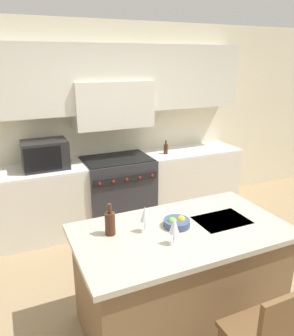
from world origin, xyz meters
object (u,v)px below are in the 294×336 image
microwave (45,155)px  fruit_bowl (177,222)px  island_chair (268,336)px  oil_bottle_on_counter (166,149)px  range_stove (118,191)px  wine_glass_far (145,215)px  wine_bottle (110,223)px  wine_glass_near (174,226)px

microwave → fruit_bowl: bearing=-68.7°
island_chair → oil_bottle_on_counter: size_ratio=4.83×
range_stove → island_chair: bearing=-89.7°
fruit_bowl → wine_glass_far: bearing=173.9°
microwave → wine_bottle: bearing=-83.0°
microwave → oil_bottle_on_counter: 1.65m
wine_glass_near → fruit_bowl: 0.30m
wine_glass_near → fruit_bowl: (0.15, 0.23, -0.11)m
island_chair → fruit_bowl: (-0.18, 0.90, 0.41)m
island_chair → wine_glass_far: size_ratio=4.33×
microwave → fruit_bowl: (0.76, -1.95, -0.15)m
microwave → oil_bottle_on_counter: (1.65, -0.03, -0.10)m
oil_bottle_on_counter → microwave: bearing=179.0°
microwave → fruit_bowl: 2.09m
island_chair → oil_bottle_on_counter: (0.71, 2.82, 0.46)m
range_stove → wine_bottle: size_ratio=3.66×
wine_glass_near → oil_bottle_on_counter: bearing=64.1°
wine_bottle → wine_glass_near: (0.38, -0.33, 0.05)m
wine_bottle → oil_bottle_on_counter: 2.31m
range_stove → island_chair: range_stove is taller
range_stove → wine_glass_far: 2.03m
island_chair → wine_glass_near: size_ratio=4.33×
wine_glass_far → fruit_bowl: wine_glass_far is taller
island_chair → wine_glass_near: bearing=115.9°
range_stove → fruit_bowl: bearing=-94.8°
oil_bottle_on_counter → fruit_bowl: bearing=-114.9°
fruit_bowl → oil_bottle_on_counter: 2.11m
microwave → wine_glass_far: bearing=-75.7°
range_stove → wine_glass_near: 2.25m
range_stove → wine_glass_far: (-0.43, -1.90, 0.59)m
wine_bottle → wine_glass_far: size_ratio=1.20×
wine_glass_near → wine_glass_far: (-0.12, 0.26, 0.00)m
wine_bottle → wine_glass_far: (0.26, -0.07, 0.05)m
island_chair → fruit_bowl: fruit_bowl is taller
wine_glass_far → wine_bottle: bearing=164.6°
fruit_bowl → island_chair: bearing=-78.8°
wine_bottle → wine_glass_near: wine_bottle is taller
wine_bottle → wine_glass_far: 0.28m
wine_glass_near → fruit_bowl: size_ratio=0.99×
microwave → wine_glass_far: microwave is taller
fruit_bowl → wine_glass_near: bearing=-123.3°
range_stove → microwave: 1.12m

